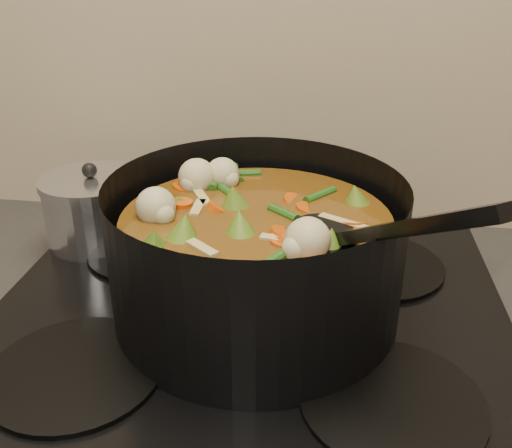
# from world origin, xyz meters

# --- Properties ---
(stovetop) EXTENTS (0.62, 0.54, 0.03)m
(stovetop) POSITION_xyz_m (0.00, 1.93, 0.92)
(stovetop) COLOR black
(stovetop) RESTS_ON counter
(stockpot) EXTENTS (0.43, 0.43, 0.25)m
(stockpot) POSITION_xyz_m (0.01, 1.93, 1.01)
(stockpot) COLOR black
(stockpot) RESTS_ON stovetop
(saucepan) EXTENTS (0.15, 0.15, 0.12)m
(saucepan) POSITION_xyz_m (-0.25, 2.09, 0.98)
(saucepan) COLOR silver
(saucepan) RESTS_ON stovetop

